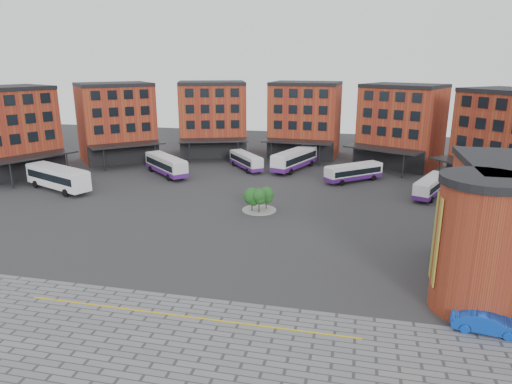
% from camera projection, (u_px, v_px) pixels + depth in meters
% --- Properties ---
extents(ground, '(160.00, 160.00, 0.00)m').
position_uv_depth(ground, '(216.00, 244.00, 47.79)').
color(ground, '#28282B').
rests_on(ground, ground).
extents(yellow_line, '(26.00, 0.15, 0.02)m').
position_uv_depth(yellow_line, '(185.00, 316.00, 34.24)').
color(yellow_line, gold).
rests_on(yellow_line, paving_zone).
extents(main_building, '(94.14, 42.48, 14.60)m').
position_uv_depth(main_building, '(254.00, 126.00, 82.65)').
color(main_building, brown).
rests_on(main_building, ground).
extents(tree_island, '(4.40, 4.40, 3.19)m').
position_uv_depth(tree_island, '(259.00, 197.00, 57.79)').
color(tree_island, gray).
rests_on(tree_island, ground).
extents(bus_a, '(12.53, 7.53, 3.51)m').
position_uv_depth(bus_a, '(58.00, 176.00, 67.26)').
color(bus_a, white).
rests_on(bus_a, ground).
extents(bus_b, '(10.26, 9.76, 3.24)m').
position_uv_depth(bus_b, '(166.00, 165.00, 76.29)').
color(bus_b, silver).
rests_on(bus_b, ground).
extents(bus_c, '(7.84, 9.24, 2.79)m').
position_uv_depth(bus_c, '(246.00, 161.00, 80.62)').
color(bus_c, silver).
rests_on(bus_c, ground).
extents(bus_d, '(6.84, 12.47, 3.45)m').
position_uv_depth(bus_d, '(295.00, 159.00, 80.18)').
color(bus_d, silver).
rests_on(bus_d, ground).
extents(bus_e, '(9.09, 8.34, 2.83)m').
position_uv_depth(bus_e, '(354.00, 172.00, 72.23)').
color(bus_e, white).
rests_on(bus_e, ground).
extents(bus_f, '(5.89, 9.85, 2.75)m').
position_uv_depth(bus_f, '(431.00, 186.00, 64.35)').
color(bus_f, white).
rests_on(bus_f, ground).
extents(blue_car, '(4.83, 2.16, 1.54)m').
position_uv_depth(blue_car, '(486.00, 322.00, 32.12)').
color(blue_car, '#0E3EB8').
rests_on(blue_car, ground).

